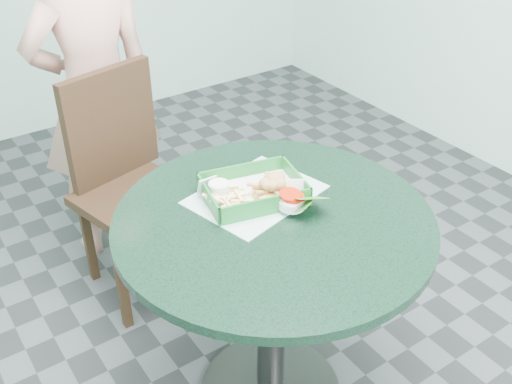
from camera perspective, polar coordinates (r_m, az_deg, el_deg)
cafe_table at (r=1.84m, az=1.61°, el=-7.17°), size 0.93×0.93×0.75m
dining_chair at (r=2.45m, az=-12.25°, el=1.90°), size 0.41×0.41×0.93m
diner_person at (r=2.61m, az=-14.98°, el=8.96°), size 0.55×0.37×1.50m
placemat at (r=1.83m, az=-0.03°, el=-0.77°), size 0.43×0.37×0.00m
food_basket at (r=1.81m, az=-0.25°, el=-0.60°), size 0.29×0.21×0.06m
crab_sandwich at (r=1.79m, az=1.67°, el=0.32°), size 0.13×0.13×0.07m
fries_pile at (r=1.73m, az=-2.12°, el=-1.54°), size 0.13×0.14×0.04m
sauce_ramekin at (r=1.76m, az=-3.32°, el=-0.48°), size 0.06×0.06×0.04m
garnish_cup at (r=1.76m, az=4.14°, el=-0.85°), size 0.12×0.11×0.05m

